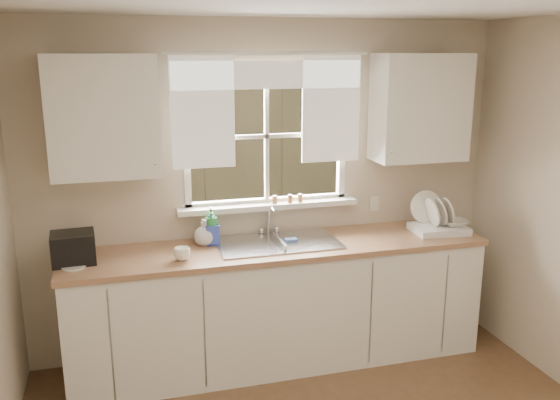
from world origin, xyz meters
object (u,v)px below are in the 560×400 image
object	(u,v)px
dish_rack	(438,223)
soap_bottle_a	(211,225)
black_appliance	(73,248)
cup	(182,254)

from	to	relation	value
dish_rack	soap_bottle_a	world-z (taller)	dish_rack
dish_rack	black_appliance	world-z (taller)	dish_rack
dish_rack	cup	xyz separation A→B (m)	(-1.97, -0.11, -0.03)
cup	black_appliance	world-z (taller)	black_appliance
dish_rack	black_appliance	distance (m)	2.66
dish_rack	cup	world-z (taller)	dish_rack
cup	dish_rack	bearing A→B (deg)	18.28
cup	black_appliance	bearing A→B (deg)	-177.05
dish_rack	cup	size ratio (longest dim) A/B	3.83
soap_bottle_a	cup	xyz separation A→B (m)	(-0.25, -0.30, -0.09)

